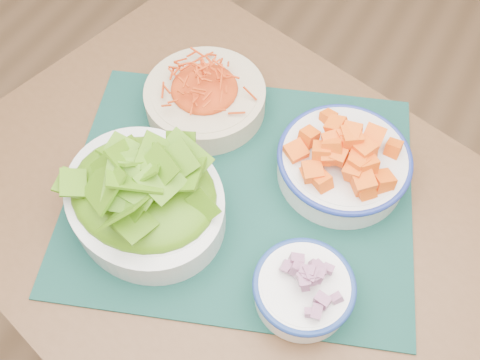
# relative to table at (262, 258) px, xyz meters

# --- Properties ---
(ground) EXTENTS (4.00, 4.00, 0.00)m
(ground) POSITION_rel_table_xyz_m (-0.19, 0.01, -0.64)
(ground) COLOR #A97A51
(ground) RESTS_ON ground
(table) EXTENTS (1.24, 0.97, 0.75)m
(table) POSITION_rel_table_xyz_m (0.00, 0.00, 0.00)
(table) COLOR brown
(table) RESTS_ON ground
(placemat) EXTENTS (0.70, 0.64, 0.00)m
(placemat) POSITION_rel_table_xyz_m (-0.07, 0.04, 0.11)
(placemat) COLOR black
(placemat) RESTS_ON table
(carrot_bowl) EXTENTS (0.26, 0.26, 0.08)m
(carrot_bowl) POSITION_rel_table_xyz_m (-0.21, 0.17, 0.15)
(carrot_bowl) COLOR #C5B592
(carrot_bowl) RESTS_ON placemat
(squash_bowl) EXTENTS (0.28, 0.28, 0.10)m
(squash_bowl) POSITION_rel_table_xyz_m (0.06, 0.16, 0.16)
(squash_bowl) COLOR silver
(squash_bowl) RESTS_ON placemat
(lettuce_bowl) EXTENTS (0.34, 0.31, 0.12)m
(lettuce_bowl) POSITION_rel_table_xyz_m (-0.18, -0.06, 0.17)
(lettuce_bowl) COLOR silver
(lettuce_bowl) RESTS_ON placemat
(onion_bowl) EXTENTS (0.16, 0.16, 0.08)m
(onion_bowl) POSITION_rel_table_xyz_m (0.10, -0.07, 0.15)
(onion_bowl) COLOR white
(onion_bowl) RESTS_ON placemat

